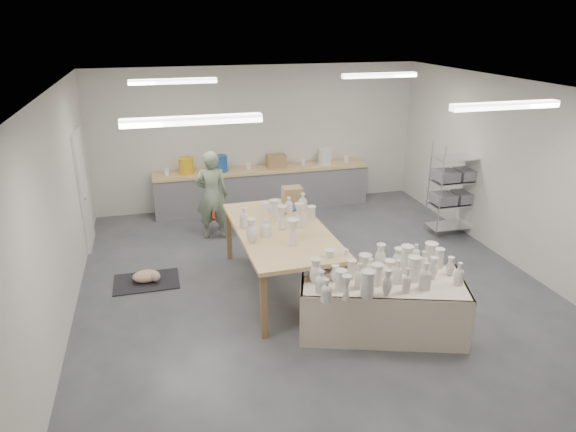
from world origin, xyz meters
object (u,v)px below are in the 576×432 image
object	(u,v)px
work_table	(282,226)
red_stool	(212,217)
potter	(212,195)
drying_table	(381,301)

from	to	relation	value
work_table	red_stool	bearing A→B (deg)	106.82
potter	red_stool	distance (m)	0.60
drying_table	work_table	distance (m)	1.89
potter	work_table	bearing A→B (deg)	118.55
work_table	potter	distance (m)	2.26
work_table	red_stool	xyz separation A→B (m)	(-0.79, 2.38, -0.67)
drying_table	work_table	size ratio (longest dim) A/B	0.88
drying_table	potter	xyz separation A→B (m)	(-1.74, 3.66, 0.41)
work_table	potter	size ratio (longest dim) A/B	1.57
red_stool	work_table	bearing A→B (deg)	-71.59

